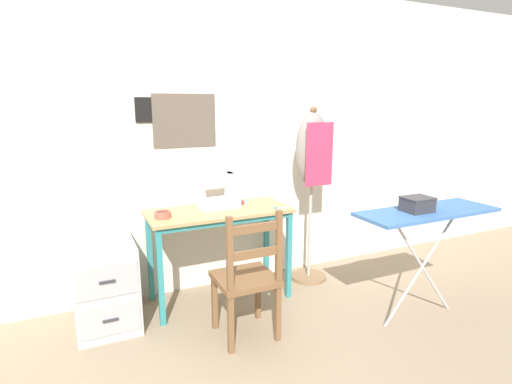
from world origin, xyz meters
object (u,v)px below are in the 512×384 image
object	(u,v)px
thread_spool_mid_table	(247,202)
ironing_board	(427,216)
filing_cabinet	(105,284)
dress_form	(312,159)
scissors	(278,208)
fabric_bowl	(163,215)
sewing_machine	(221,192)
storage_box	(417,204)
thread_spool_near_machine	(242,203)
wooden_chair	(247,279)

from	to	relation	value
thread_spool_mid_table	ironing_board	bearing A→B (deg)	-45.74
filing_cabinet	dress_form	size ratio (longest dim) A/B	0.40
thread_spool_mid_table	dress_form	xyz separation A→B (m)	(0.59, -0.07, 0.33)
scissors	thread_spool_mid_table	xyz separation A→B (m)	(-0.17, 0.24, 0.01)
scissors	fabric_bowl	bearing A→B (deg)	173.51
filing_cabinet	sewing_machine	bearing A→B (deg)	5.28
dress_form	ironing_board	size ratio (longest dim) A/B	1.46
scissors	storage_box	size ratio (longest dim) A/B	0.58
filing_cabinet	ironing_board	size ratio (longest dim) A/B	0.59
filing_cabinet	thread_spool_mid_table	bearing A→B (deg)	6.25
scissors	filing_cabinet	world-z (taller)	scissors
thread_spool_mid_table	storage_box	bearing A→B (deg)	-48.63
thread_spool_near_machine	storage_box	distance (m)	1.34
dress_form	sewing_machine	bearing A→B (deg)	178.13
sewing_machine	thread_spool_near_machine	world-z (taller)	sewing_machine
sewing_machine	ironing_board	xyz separation A→B (m)	(1.21, -0.96, -0.10)
dress_form	storage_box	world-z (taller)	dress_form
scissors	thread_spool_near_machine	size ratio (longest dim) A/B	2.82
thread_spool_near_machine	dress_form	distance (m)	0.72
dress_form	ironing_board	xyz separation A→B (m)	(0.38, -0.93, -0.32)
sewing_machine	wooden_chair	xyz separation A→B (m)	(-0.06, -0.65, -0.47)
scissors	thread_spool_mid_table	size ratio (longest dim) A/B	3.16
scissors	thread_spool_mid_table	world-z (taller)	thread_spool_mid_table
thread_spool_near_machine	storage_box	world-z (taller)	storage_box
wooden_chair	dress_form	xyz separation A→B (m)	(0.89, 0.62, 0.68)
dress_form	thread_spool_mid_table	bearing A→B (deg)	173.35
thread_spool_near_machine	ironing_board	xyz separation A→B (m)	(1.03, -0.97, 0.01)
sewing_machine	filing_cabinet	distance (m)	1.09
scissors	filing_cabinet	size ratio (longest dim) A/B	0.19
filing_cabinet	ironing_board	xyz separation A→B (m)	(2.13, -0.87, 0.48)
sewing_machine	scissors	distance (m)	0.48
sewing_machine	thread_spool_near_machine	size ratio (longest dim) A/B	8.04
ironing_board	fabric_bowl	bearing A→B (deg)	153.26
thread_spool_near_machine	ironing_board	bearing A→B (deg)	-43.24
wooden_chair	sewing_machine	bearing A→B (deg)	84.83
ironing_board	thread_spool_mid_table	bearing A→B (deg)	134.26
thread_spool_near_machine	wooden_chair	size ratio (longest dim) A/B	0.05
wooden_chair	thread_spool_mid_table	bearing A→B (deg)	66.82
filing_cabinet	thread_spool_near_machine	bearing A→B (deg)	4.79
fabric_bowl	filing_cabinet	distance (m)	0.64
fabric_bowl	thread_spool_mid_table	xyz separation A→B (m)	(0.73, 0.14, -0.01)
thread_spool_mid_table	fabric_bowl	bearing A→B (deg)	-169.04
fabric_bowl	storage_box	bearing A→B (deg)	-27.97
fabric_bowl	ironing_board	distance (m)	1.91
thread_spool_near_machine	dress_form	xyz separation A→B (m)	(0.64, -0.03, 0.33)
sewing_machine	filing_cabinet	world-z (taller)	sewing_machine
fabric_bowl	storage_box	size ratio (longest dim) A/B	0.59
thread_spool_near_machine	thread_spool_mid_table	xyz separation A→B (m)	(0.05, 0.03, -0.01)
fabric_bowl	thread_spool_mid_table	bearing A→B (deg)	10.96
fabric_bowl	filing_cabinet	xyz separation A→B (m)	(-0.43, 0.01, -0.47)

